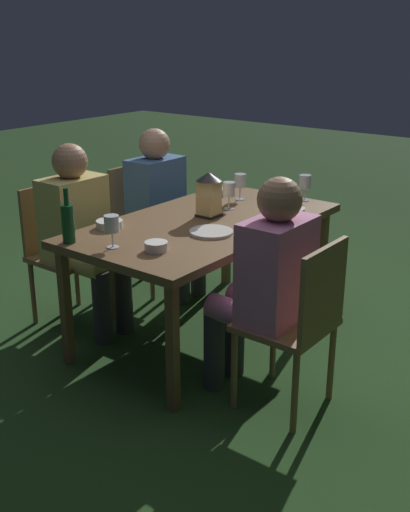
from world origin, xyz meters
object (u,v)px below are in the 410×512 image
person_in_mustard (82,230)px  plate_b (211,232)px  lantern_centerpiece (209,192)px  wine_glass_c (305,183)px  person_in_pink (265,280)px  chair_side_left_a (143,221)px  wine_glass_b (240,182)px  wine_glass_d (112,225)px  bowl_salad (109,224)px  green_bottle_on_table (68,222)px  chair_side_right_b (299,319)px  bowl_olives (156,246)px  dining_table (205,230)px  chair_side_left_b (62,247)px  person_in_blue (163,204)px  wine_glass_a (229,190)px  bowl_bread (213,192)px  plate_a (288,209)px

person_in_mustard → plate_b: 0.85m
lantern_centerpiece → wine_glass_c: (-0.66, 0.27, -0.03)m
person_in_pink → person_in_mustard: 1.30m
chair_side_left_a → wine_glass_b: 0.83m
wine_glass_c → wine_glass_d: same height
bowl_salad → green_bottle_on_table: bearing=3.8°
lantern_centerpiece → wine_glass_d: 0.75m
chair_side_right_b → person_in_pink: person_in_pink is taller
lantern_centerpiece → bowl_olives: lantern_centerpiece is taller
dining_table → chair_side_right_b: chair_side_right_b is taller
chair_side_left_b → wine_glass_b: bearing=140.6°
person_in_blue → bowl_salad: 0.87m
person_in_pink → wine_glass_a: person_in_pink is taller
chair_side_right_b → bowl_bread: 1.46m
wine_glass_b → wine_glass_c: same height
bowl_salad → person_in_pink: bearing=93.9°
plate_a → bowl_bread: bowl_bread is taller
wine_glass_d → bowl_bread: 1.17m
chair_side_left_b → bowl_olives: bearing=78.5°
plate_b → bowl_salad: 0.58m
person_in_mustard → bowl_olives: size_ratio=9.79×
dining_table → bowl_olives: bowl_olives is taller
person_in_mustard → wine_glass_c: size_ratio=6.80×
dining_table → chair_side_left_b: (0.37, -0.85, -0.19)m
person_in_pink → wine_glass_c: 1.21m
green_bottle_on_table → bowl_bread: 1.23m
lantern_centerpiece → bowl_olives: size_ratio=2.26×
chair_side_left_a → wine_glass_c: size_ratio=5.15×
person_in_mustard → bowl_salad: size_ratio=7.72×
bowl_salad → chair_side_right_b: bearing=93.2°
person_in_pink → wine_glass_d: size_ratio=6.80×
chair_side_left_b → plate_b: (-0.20, 1.02, 0.25)m
chair_side_right_b → plate_a: 1.07m
person_in_blue → plate_a: bearing=97.9°
bowl_olives → chair_side_left_a: bearing=-133.8°
chair_side_left_a → chair_side_left_b: bearing=0.0°
wine_glass_b → plate_a: (0.03, 0.37, -0.11)m
green_bottle_on_table → plate_b: size_ratio=1.21×
wine_glass_d → bowl_olives: size_ratio=1.44×
bowl_bread → bowl_salad: (0.92, -0.03, -0.01)m
chair_side_left_a → bowl_salad: 0.99m
wine_glass_d → plate_a: wine_glass_d is taller
chair_side_right_b → plate_a: (-0.86, -0.59, 0.25)m
chair_side_left_b → person_in_blue: bearing=165.1°
wine_glass_c → wine_glass_d: bearing=-12.4°
dining_table → wine_glass_a: bearing=-172.5°
lantern_centerpiece → wine_glass_c: 0.72m
bowl_bread → chair_side_right_b: bearing=53.6°
dining_table → chair_side_left_b: size_ratio=1.88×
person_in_blue → wine_glass_b: bearing=105.8°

